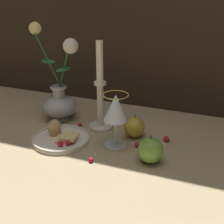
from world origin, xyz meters
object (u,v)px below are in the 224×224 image
at_px(apple_beside_vase, 150,150).
at_px(candlestick, 100,97).
at_px(plate_with_pastries, 60,137).
at_px(wine_glass, 116,110).
at_px(apple_near_glass, 135,127).
at_px(vase, 59,96).

bearing_deg(apple_beside_vase, candlestick, 145.39).
distance_m(plate_with_pastries, wine_glass, 0.21).
relative_size(candlestick, apple_near_glass, 3.92).
distance_m(vase, apple_beside_vase, 0.43).
bearing_deg(wine_glass, apple_near_glass, 62.40).
relative_size(apple_beside_vase, apple_near_glass, 1.07).
relative_size(plate_with_pastries, wine_glass, 1.08).
height_order(vase, apple_near_glass, vase).
height_order(candlestick, apple_near_glass, candlestick).
bearing_deg(apple_beside_vase, plate_with_pastries, 176.65).
height_order(wine_glass, candlestick, candlestick).
bearing_deg(candlestick, vase, 173.19).
xyz_separation_m(plate_with_pastries, apple_near_glass, (0.22, 0.11, 0.02)).
xyz_separation_m(candlestick, apple_beside_vase, (0.22, -0.15, -0.08)).
relative_size(wine_glass, apple_beside_vase, 1.98).
bearing_deg(candlestick, apple_near_glass, -8.34).
xyz_separation_m(vase, apple_beside_vase, (0.39, -0.17, -0.05)).
relative_size(vase, apple_near_glass, 4.30).
distance_m(vase, wine_glass, 0.29).
bearing_deg(candlestick, plate_with_pastries, -123.56).
bearing_deg(plate_with_pastries, candlestick, 56.44).
distance_m(vase, apple_near_glass, 0.31).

